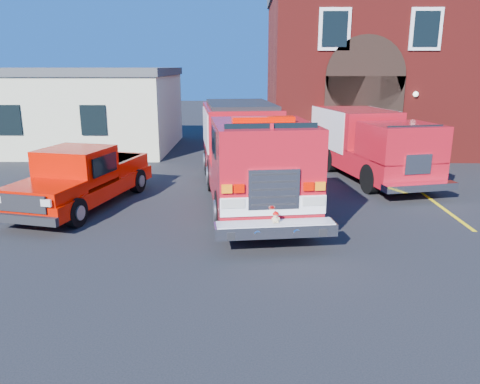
{
  "coord_description": "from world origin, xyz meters",
  "views": [
    {
      "loc": [
        0.19,
        -12.8,
        4.43
      ],
      "look_at": [
        0.0,
        -1.2,
        1.3
      ],
      "focal_mm": 35.0,
      "sensor_mm": 36.0,
      "label": 1
    }
  ],
  "objects_px": {
    "side_building": "(80,108)",
    "pickup_truck": "(83,178)",
    "fire_engine": "(248,152)",
    "secondary_truck": "(364,141)",
    "fire_station": "(407,69)"
  },
  "relations": [
    {
      "from": "side_building",
      "to": "fire_engine",
      "type": "relative_size",
      "value": 0.98
    },
    {
      "from": "fire_station",
      "to": "side_building",
      "type": "xyz_separation_m",
      "value": [
        -17.99,
        -0.99,
        -2.05
      ]
    },
    {
      "from": "fire_station",
      "to": "pickup_truck",
      "type": "height_order",
      "value": "fire_station"
    },
    {
      "from": "fire_station",
      "to": "fire_engine",
      "type": "height_order",
      "value": "fire_station"
    },
    {
      "from": "fire_station",
      "to": "pickup_truck",
      "type": "xyz_separation_m",
      "value": [
        -14.14,
        -12.15,
        -3.33
      ]
    },
    {
      "from": "side_building",
      "to": "fire_engine",
      "type": "height_order",
      "value": "side_building"
    },
    {
      "from": "side_building",
      "to": "pickup_truck",
      "type": "xyz_separation_m",
      "value": [
        3.85,
        -11.17,
        -1.28
      ]
    },
    {
      "from": "secondary_truck",
      "to": "pickup_truck",
      "type": "bearing_deg",
      "value": -155.42
    },
    {
      "from": "side_building",
      "to": "pickup_truck",
      "type": "relative_size",
      "value": 1.62
    },
    {
      "from": "pickup_truck",
      "to": "secondary_truck",
      "type": "height_order",
      "value": "secondary_truck"
    },
    {
      "from": "side_building",
      "to": "secondary_truck",
      "type": "distance_m",
      "value": 15.47
    },
    {
      "from": "secondary_truck",
      "to": "side_building",
      "type": "bearing_deg",
      "value": 155.04
    },
    {
      "from": "fire_station",
      "to": "secondary_truck",
      "type": "distance_m",
      "value": 8.95
    },
    {
      "from": "pickup_truck",
      "to": "side_building",
      "type": "bearing_deg",
      "value": 109.03
    },
    {
      "from": "fire_engine",
      "to": "secondary_truck",
      "type": "xyz_separation_m",
      "value": [
        4.8,
        3.54,
        -0.16
      ]
    }
  ]
}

